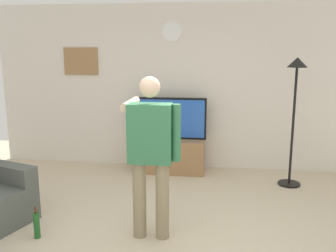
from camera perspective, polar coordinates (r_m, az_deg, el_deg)
back_wall at (r=6.16m, az=2.71°, el=5.99°), size 6.40×0.10×2.70m
tv_stand at (r=6.05m, az=0.24°, el=-4.53°), size 1.13×0.51×0.54m
television at (r=5.95m, az=0.30°, el=1.21°), size 1.17×0.07×0.67m
wall_clock at (r=6.10m, az=0.61°, el=14.41°), size 0.31×0.03×0.31m
framed_picture at (r=6.47m, az=-13.29°, el=9.72°), size 0.58×0.04×0.45m
floor_lamp at (r=5.52m, az=19.04°, el=4.51°), size 0.32×0.32×1.86m
person_standing_nearer_lamp at (r=3.78m, az=-2.72°, el=-3.48°), size 0.62×0.78×1.71m
beverage_bottle at (r=4.26m, az=-19.63°, el=-14.22°), size 0.07×0.07×0.35m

